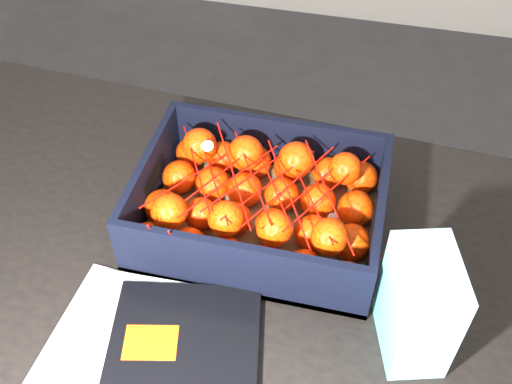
% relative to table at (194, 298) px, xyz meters
% --- Properties ---
extents(ground, '(3.50, 3.50, 0.00)m').
position_rel_table_xyz_m(ground, '(-0.33, 0.32, -0.65)').
color(ground, '#323234').
rests_on(ground, ground).
extents(table, '(1.25, 0.87, 0.75)m').
position_rel_table_xyz_m(table, '(0.00, 0.00, 0.00)').
color(table, black).
rests_on(table, ground).
extents(magazine_stack, '(0.34, 0.31, 0.02)m').
position_rel_table_xyz_m(magazine_stack, '(-0.01, -0.19, 0.11)').
color(magazine_stack, '#B8B8B4').
rests_on(magazine_stack, table).
extents(produce_crate, '(0.39, 0.29, 0.12)m').
position_rel_table_xyz_m(produce_crate, '(0.09, 0.10, 0.13)').
color(produce_crate, brown).
rests_on(produce_crate, table).
extents(clementine_heap, '(0.37, 0.27, 0.11)m').
position_rel_table_xyz_m(clementine_heap, '(0.09, 0.11, 0.15)').
color(clementine_heap, '#FF3405').
rests_on(clementine_heap, produce_crate).
extents(mesh_net, '(0.32, 0.26, 0.09)m').
position_rel_table_xyz_m(mesh_net, '(0.08, 0.10, 0.20)').
color(mesh_net, red).
rests_on(mesh_net, clementine_heap).
extents(retail_carton, '(0.11, 0.14, 0.18)m').
position_rel_table_xyz_m(retail_carton, '(0.34, -0.06, 0.19)').
color(retail_carton, white).
rests_on(retail_carton, table).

